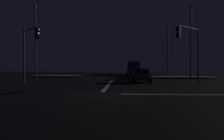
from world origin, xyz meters
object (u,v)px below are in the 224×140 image
at_px(sedan_black, 139,73).
at_px(sedan_gray, 136,72).
at_px(streetlamp_right_near, 191,37).
at_px(streetlamp_right_far, 168,47).
at_px(traffic_signal_ne, 190,44).
at_px(streetlamp_left_near, 35,38).
at_px(traffic_signal_nw, 29,45).
at_px(box_truck, 133,67).
at_px(sedan_green, 141,76).
at_px(sedan_silver, 141,74).

relative_size(sedan_black, sedan_gray, 1.00).
height_order(streetlamp_right_near, streetlamp_right_far, streetlamp_right_far).
relative_size(sedan_gray, traffic_signal_ne, 0.72).
height_order(traffic_signal_ne, streetlamp_right_far, streetlamp_right_far).
bearing_deg(streetlamp_left_near, traffic_signal_nw, -74.30).
bearing_deg(streetlamp_right_near, traffic_signal_nw, -161.31).
bearing_deg(traffic_signal_ne, traffic_signal_nw, 179.63).
relative_size(sedan_gray, traffic_signal_nw, 0.72).
relative_size(sedan_black, streetlamp_right_near, 0.44).
bearing_deg(box_truck, traffic_signal_ne, -80.58).
bearing_deg(sedan_gray, traffic_signal_ne, -77.53).
relative_size(box_truck, traffic_signal_nw, 1.37).
relative_size(sedan_green, streetlamp_right_far, 0.44).
bearing_deg(streetlamp_right_far, sedan_silver, -115.32).
distance_m(streetlamp_left_near, streetlamp_right_far, 25.82).
height_order(sedan_gray, box_truck, box_truck).
bearing_deg(sedan_gray, streetlamp_right_far, 18.06).
height_order(sedan_green, streetlamp_right_near, streetlamp_right_near).
relative_size(traffic_signal_nw, streetlamp_right_near, 0.62).
bearing_deg(sedan_silver, sedan_black, 88.69).
bearing_deg(traffic_signal_ne, box_truck, 99.42).
bearing_deg(traffic_signal_ne, sedan_gray, 102.47).
height_order(sedan_green, streetlamp_right_far, streetlamp_right_far).
xyz_separation_m(sedan_black, traffic_signal_ne, (4.21, -14.87, 3.36)).
relative_size(sedan_black, traffic_signal_nw, 0.72).
bearing_deg(sedan_black, streetlamp_left_near, -149.06).
bearing_deg(streetlamp_right_far, sedan_gray, -161.94).
height_order(sedan_black, streetlamp_right_near, streetlamp_right_near).
bearing_deg(sedan_silver, sedan_green, -93.25).
distance_m(sedan_silver, streetlamp_right_far, 15.28).
relative_size(sedan_black, streetlamp_left_near, 0.44).
xyz_separation_m(sedan_silver, streetlamp_right_near, (6.20, -2.89, 4.80)).
bearing_deg(sedan_black, sedan_gray, 92.95).
bearing_deg(sedan_green, box_truck, 89.96).
bearing_deg(streetlamp_right_near, sedan_silver, 155.04).
bearing_deg(streetlamp_right_far, sedan_black, -129.03).
height_order(traffic_signal_ne, streetlamp_right_near, streetlamp_right_near).
height_order(sedan_gray, traffic_signal_ne, traffic_signal_ne).
bearing_deg(sedan_silver, traffic_signal_ne, -64.89).
relative_size(sedan_silver, streetlamp_right_near, 0.44).
distance_m(sedan_green, sedan_black, 11.72).
bearing_deg(traffic_signal_ne, streetlamp_right_far, 85.23).
bearing_deg(sedan_gray, sedan_green, -90.65).
xyz_separation_m(traffic_signal_ne, streetlamp_right_far, (1.87, 22.37, 1.46)).
bearing_deg(traffic_signal_nw, sedan_gray, 58.96).
distance_m(traffic_signal_nw, streetlamp_right_near, 19.59).
xyz_separation_m(sedan_green, sedan_black, (0.47, 11.71, 0.00)).
bearing_deg(traffic_signal_nw, streetlamp_right_far, 50.27).
bearing_deg(streetlamp_right_far, box_truck, 138.73).
bearing_deg(sedan_gray, streetlamp_right_near, -65.47).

